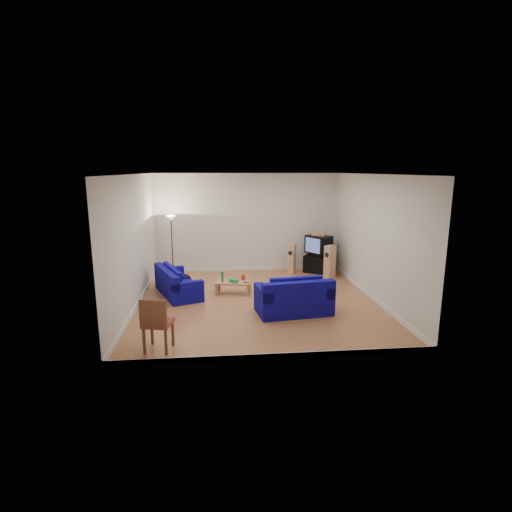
{
  "coord_description": "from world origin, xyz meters",
  "views": [
    {
      "loc": [
        -0.99,
        -9.73,
        3.31
      ],
      "look_at": [
        0.0,
        0.4,
        1.1
      ],
      "focal_mm": 28.0,
      "sensor_mm": 36.0,
      "label": 1
    }
  ],
  "objects": [
    {
      "name": "av_receiver",
      "position": [
        2.27,
        2.65,
        0.6
      ],
      "size": [
        0.51,
        0.51,
        0.09
      ],
      "primitive_type": "cube",
      "rotation": [
        0.0,
        0.0,
        -0.75
      ],
      "color": "black",
      "rests_on": "tv_stand"
    },
    {
      "name": "sofa_three_seat",
      "position": [
        -2.12,
        0.75,
        0.27
      ],
      "size": [
        1.45,
        2.05,
        0.73
      ],
      "rotation": [
        0.0,
        0.0,
        -1.19
      ],
      "color": "navy",
      "rests_on": "ground"
    },
    {
      "name": "tv_stand",
      "position": [
        2.29,
        2.7,
        0.28
      ],
      "size": [
        1.03,
        0.92,
        0.55
      ],
      "primitive_type": "cube",
      "rotation": [
        0.0,
        0.0,
        -0.59
      ],
      "color": "black",
      "rests_on": "ground"
    },
    {
      "name": "room",
      "position": [
        0.0,
        0.0,
        1.54
      ],
      "size": [
        6.01,
        6.51,
        3.21
      ],
      "color": "brown",
      "rests_on": "ground"
    },
    {
      "name": "bottle",
      "position": [
        -0.88,
        0.7,
        0.48
      ],
      "size": [
        0.08,
        0.08,
        0.27
      ],
      "primitive_type": "cylinder",
      "rotation": [
        0.0,
        0.0,
        -0.4
      ],
      "color": "#197233",
      "rests_on": "coffee_table"
    },
    {
      "name": "television",
      "position": [
        2.27,
        2.72,
        0.94
      ],
      "size": [
        0.87,
        0.93,
        0.58
      ],
      "rotation": [
        0.0,
        0.0,
        -0.99
      ],
      "color": "black",
      "rests_on": "av_receiver"
    },
    {
      "name": "dining_chair",
      "position": [
        -2.14,
        -2.7,
        0.58
      ],
      "size": [
        0.59,
        0.59,
        1.05
      ],
      "rotation": [
        0.0,
        0.0,
        -0.2
      ],
      "color": "brown",
      "rests_on": "ground"
    },
    {
      "name": "red_canister",
      "position": [
        -0.31,
        0.8,
        0.42
      ],
      "size": [
        0.13,
        0.13,
        0.15
      ],
      "primitive_type": "cylinder",
      "rotation": [
        0.0,
        0.0,
        -0.28
      ],
      "color": "red",
      "rests_on": "coffee_table"
    },
    {
      "name": "remote",
      "position": [
        -0.24,
        0.52,
        0.35
      ],
      "size": [
        0.15,
        0.1,
        0.02
      ],
      "primitive_type": "cube",
      "rotation": [
        0.0,
        0.0,
        -0.46
      ],
      "color": "black",
      "rests_on": "coffee_table"
    },
    {
      "name": "centre_speaker",
      "position": [
        2.25,
        2.74,
        1.3
      ],
      "size": [
        0.44,
        0.33,
        0.14
      ],
      "primitive_type": "cube",
      "rotation": [
        0.0,
        0.0,
        -0.46
      ],
      "color": "tan",
      "rests_on": "television"
    },
    {
      "name": "coffee_table",
      "position": [
        -0.6,
        0.68,
        0.29
      ],
      "size": [
        1.02,
        0.66,
        0.34
      ],
      "rotation": [
        0.0,
        0.0,
        -0.21
      ],
      "color": "tan",
      "rests_on": "ground"
    },
    {
      "name": "tissue_box",
      "position": [
        -0.58,
        0.6,
        0.39
      ],
      "size": [
        0.28,
        0.23,
        0.1
      ],
      "primitive_type": "cube",
      "rotation": [
        0.0,
        0.0,
        -0.5
      ],
      "color": "green",
      "rests_on": "coffee_table"
    },
    {
      "name": "floor_lamp",
      "position": [
        -2.38,
        2.47,
        1.61
      ],
      "size": [
        0.33,
        0.33,
        1.95
      ],
      "color": "black",
      "rests_on": "ground"
    },
    {
      "name": "speaker_right",
      "position": [
        2.45,
        1.99,
        0.52
      ],
      "size": [
        0.39,
        0.37,
        1.03
      ],
      "rotation": [
        0.0,
        0.0,
        -0.97
      ],
      "color": "tan",
      "rests_on": "ground"
    },
    {
      "name": "speaker_left",
      "position": [
        1.39,
        2.7,
        0.47
      ],
      "size": [
        0.33,
        0.35,
        0.95
      ],
      "rotation": [
        0.0,
        0.0,
        -0.53
      ],
      "color": "tan",
      "rests_on": "ground"
    },
    {
      "name": "sofa_loveseat",
      "position": [
        0.76,
        -0.97,
        0.32
      ],
      "size": [
        1.81,
        1.16,
        0.85
      ],
      "rotation": [
        0.0,
        0.0,
        0.13
      ],
      "color": "navy",
      "rests_on": "ground"
    }
  ]
}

